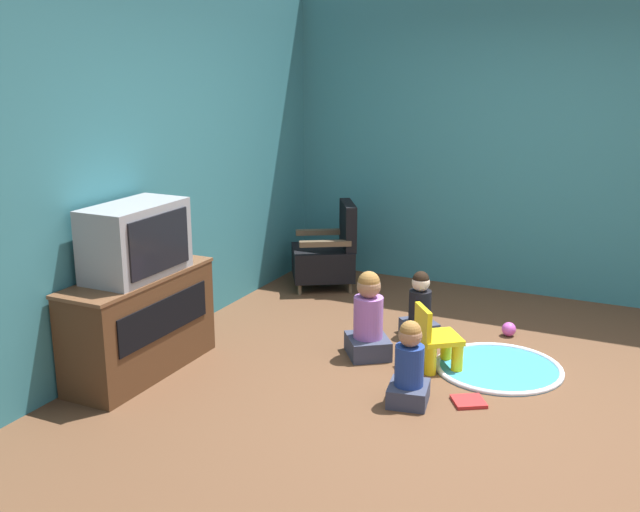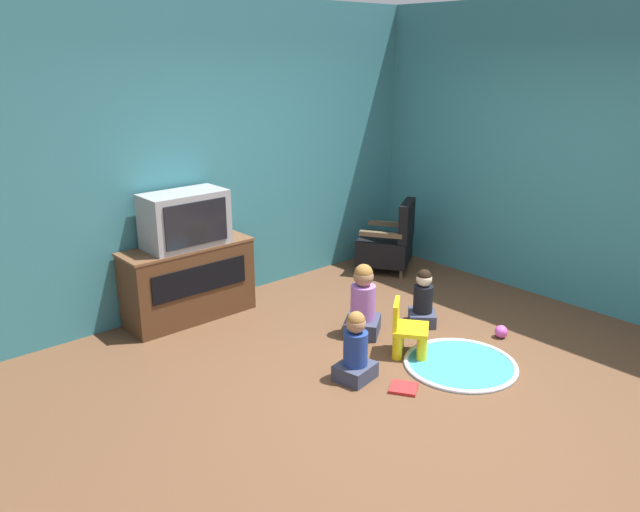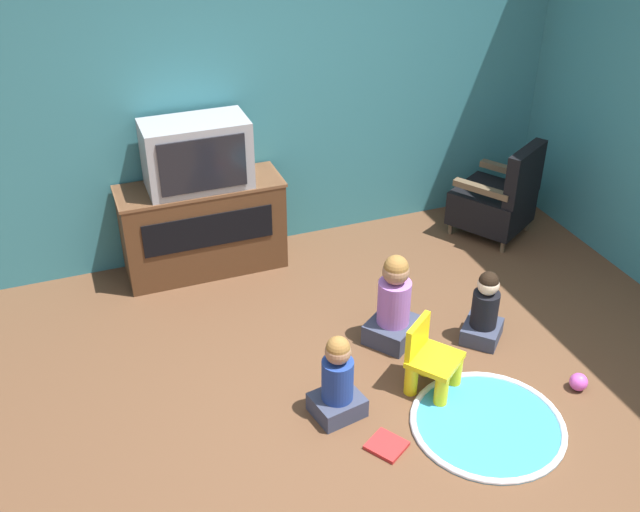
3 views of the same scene
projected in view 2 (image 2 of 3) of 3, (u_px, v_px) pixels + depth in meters
The scene contains 13 objects.
ground_plane at pixel (408, 375), 4.81m from camera, with size 30.00×30.00×0.00m, color brown.
wall_back at pixel (202, 156), 5.87m from camera, with size 5.40×0.12×2.87m.
wall_right at pixel (611, 161), 5.63m from camera, with size 0.12×5.43×2.87m.
tv_cabinet at pixel (189, 281), 5.75m from camera, with size 1.21×0.44×0.71m.
television at pixel (185, 219), 5.55m from camera, with size 0.74×0.40×0.49m.
black_armchair at pixel (389, 244), 7.00m from camera, with size 0.74×0.75×0.81m.
yellow_kid_chair at pixel (408, 333), 5.10m from camera, with size 0.40×0.40×0.46m.
play_mat at pixel (460, 364), 4.96m from camera, with size 0.90×0.90×0.04m.
child_watching_left at pixel (423, 300), 5.65m from camera, with size 0.36×0.36×0.53m.
child_watching_center at pixel (363, 304), 5.43m from camera, with size 0.44×0.43×0.65m.
child_watching_right at pixel (355, 350), 4.69m from camera, with size 0.32×0.30×0.56m.
toy_ball at pixel (501, 332), 5.43m from camera, with size 0.11×0.11×0.11m.
book at pixel (404, 388), 4.61m from camera, with size 0.26×0.27×0.02m.
Camera 2 is at (-3.34, -2.76, 2.39)m, focal length 35.00 mm.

